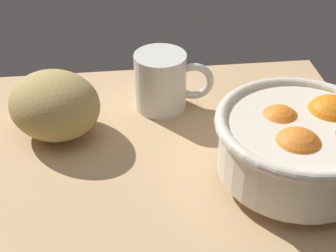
% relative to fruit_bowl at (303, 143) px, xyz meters
% --- Properties ---
extents(ground_plane, '(0.77, 0.55, 0.03)m').
position_rel_fruit_bowl_xyz_m(ground_plane, '(-0.25, 0.06, -0.08)').
color(ground_plane, tan).
extents(fruit_bowl, '(0.22, 0.22, 0.11)m').
position_rel_fruit_bowl_xyz_m(fruit_bowl, '(0.00, 0.00, 0.00)').
color(fruit_bowl, silver).
rests_on(fruit_bowl, ground).
extents(bread_loaf, '(0.19, 0.19, 0.10)m').
position_rel_fruit_bowl_xyz_m(bread_loaf, '(-0.33, 0.15, -0.01)').
color(bread_loaf, tan).
rests_on(bread_loaf, ground).
extents(mug, '(0.13, 0.08, 0.09)m').
position_rel_fruit_bowl_xyz_m(mug, '(-0.16, 0.20, -0.02)').
color(mug, silver).
rests_on(mug, ground).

